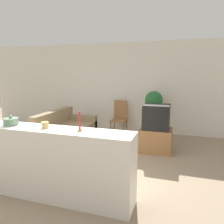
{
  "coord_description": "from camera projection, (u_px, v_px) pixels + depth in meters",
  "views": [
    {
      "loc": [
        2.0,
        -3.11,
        1.81
      ],
      "look_at": [
        0.39,
        1.92,
        0.85
      ],
      "focal_mm": 35.0,
      "sensor_mm": 36.0,
      "label": 1
    }
  ],
  "objects": [
    {
      "name": "television",
      "position": [
        156.0,
        117.0,
        4.95
      ],
      "size": [
        0.59,
        0.53,
        0.56
      ],
      "color": "black",
      "rests_on": "tv_stand"
    },
    {
      "name": "plant_stand",
      "position": [
        153.0,
        124.0,
        6.14
      ],
      "size": [
        0.12,
        0.12,
        0.73
      ],
      "color": "olive",
      "rests_on": "ground_plane"
    },
    {
      "name": "decorative_bowl",
      "position": [
        11.0,
        121.0,
        3.25
      ],
      "size": [
        0.22,
        0.22,
        0.15
      ],
      "color": "gray",
      "rests_on": "foreground_counter"
    },
    {
      "name": "wooden_chair",
      "position": [
        120.0,
        116.0,
        6.44
      ],
      "size": [
        0.44,
        0.44,
        0.99
      ],
      "color": "olive",
      "rests_on": "ground_plane"
    },
    {
      "name": "wall_back",
      "position": [
        115.0,
        87.0,
        6.81
      ],
      "size": [
        9.0,
        0.06,
        2.7
      ],
      "color": "silver",
      "rests_on": "ground_plane"
    },
    {
      "name": "candlestick",
      "position": [
        80.0,
        125.0,
        2.91
      ],
      "size": [
        0.07,
        0.07,
        0.26
      ],
      "color": "#B7933D",
      "rests_on": "foreground_counter"
    },
    {
      "name": "potted_plant",
      "position": [
        154.0,
        101.0,
        6.02
      ],
      "size": [
        0.49,
        0.49,
        0.57
      ],
      "color": "#8E5B3D",
      "rests_on": "plant_stand"
    },
    {
      "name": "couch",
      "position": [
        66.0,
        133.0,
        5.53
      ],
      "size": [
        0.96,
        1.7,
        0.84
      ],
      "color": "#847051",
      "rests_on": "ground_plane"
    },
    {
      "name": "ground_plane",
      "position": [
        58.0,
        177.0,
        3.83
      ],
      "size": [
        14.0,
        14.0,
        0.0
      ],
      "primitive_type": "plane",
      "color": "gray"
    },
    {
      "name": "tv_stand",
      "position": [
        156.0,
        140.0,
        5.04
      ],
      "size": [
        0.72,
        0.56,
        0.54
      ],
      "color": "olive",
      "rests_on": "ground_plane"
    },
    {
      "name": "candle_jar",
      "position": [
        45.0,
        125.0,
        3.08
      ],
      "size": [
        0.11,
        0.11,
        0.09
      ],
      "color": "tan",
      "rests_on": "foreground_counter"
    },
    {
      "name": "foreground_counter",
      "position": [
        36.0,
        161.0,
        3.23
      ],
      "size": [
        2.95,
        0.44,
        1.03
      ],
      "color": "white",
      "rests_on": "ground_plane"
    }
  ]
}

